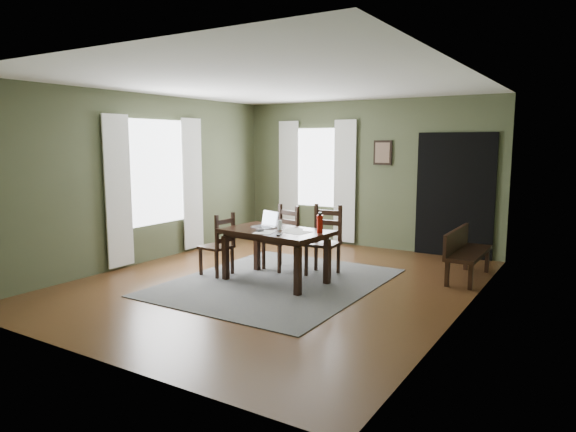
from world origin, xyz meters
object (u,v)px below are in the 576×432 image
Objects in this scene: dining_table at (275,236)px; laptop at (267,223)px; chair_end at (219,245)px; bench at (464,249)px; chair_back_left at (282,239)px; water_bottle at (320,223)px; chair_back_right at (324,241)px.

laptop reaches higher than dining_table.
chair_end is 0.72× the size of bench.
chair_back_left reaches higher than dining_table.
chair_end is 0.99m from chair_back_left.
laptop is (0.09, -0.55, 0.32)m from chair_back_left.
chair_end is 3.52m from bench.
chair_back_left is at bearing 109.91° from bench.
water_bottle reaches higher than laptop.
chair_back_right is 0.91m from laptop.
chair_end is 2.32× the size of laptop.
laptop is at bearing 157.86° from dining_table.
chair_back_left reaches higher than bench.
dining_table reaches higher than bench.
dining_table is at bearing -10.73° from laptop.
bench is at bearing 48.07° from laptop.
chair_back_left is at bearing 149.95° from water_bottle.
chair_back_left is 2.66m from bench.
chair_back_left is at bearing 148.51° from chair_end.
bench is at bearing 43.02° from water_bottle.
water_bottle is at bearing 133.02° from bench.
dining_table is 2.70m from bench.
laptop is 1.43× the size of water_bottle.
bench is 2.84m from laptop.
water_bottle is (0.63, 0.12, 0.22)m from dining_table.
water_bottle is at bearing -72.98° from chair_back_right.
chair_end is (-0.90, -0.14, -0.20)m from dining_table.
water_bottle is (1.52, 0.26, 0.41)m from chair_end.
dining_table is at bearing -122.23° from chair_back_right.
bench is (3.08, 1.71, -0.03)m from chair_end.
water_bottle is at bearing -16.40° from chair_back_left.
chair_end is 1.54m from chair_back_right.
chair_back_left is 3.54× the size of water_bottle.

